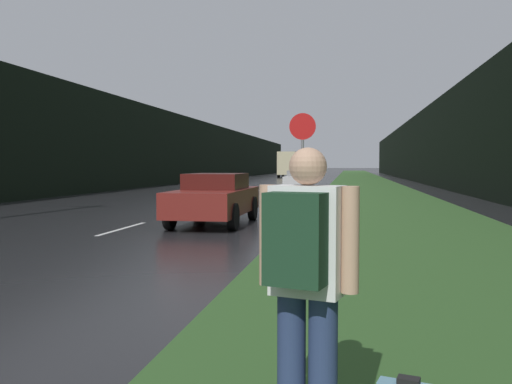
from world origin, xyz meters
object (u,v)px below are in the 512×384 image
Objects in this scene: delivery_truck at (289,164)px; car_passing_far at (298,179)px; hitchhiker_with_backpack at (305,276)px; car_passing_near at (215,198)px; stop_sign at (302,164)px.

car_passing_far is at bearing -82.50° from delivery_truck.
hitchhiker_with_backpack is 0.39× the size of car_passing_near.
stop_sign is 0.40× the size of delivery_truck.
car_passing_near is (-2.69, 2.41, -0.96)m from stop_sign.
delivery_truck reaches higher than car_passing_far.
stop_sign is 0.63× the size of car_passing_near.
delivery_truck is at bearing -82.50° from car_passing_far.
car_passing_far is (-2.69, 27.46, -1.06)m from stop_sign.
delivery_truck is (-4.24, 57.22, 1.05)m from car_passing_near.
hitchhiker_with_backpack is 69.40m from delivery_truck.
hitchhiker_with_backpack is at bearing -84.99° from stop_sign.
delivery_truck reaches higher than stop_sign.
stop_sign is at bearing 138.11° from car_passing_near.
stop_sign is 60.03m from delivery_truck.
car_passing_near is (-3.51, 11.75, -0.28)m from hitchhiker_with_backpack.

